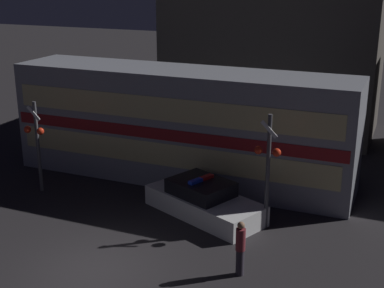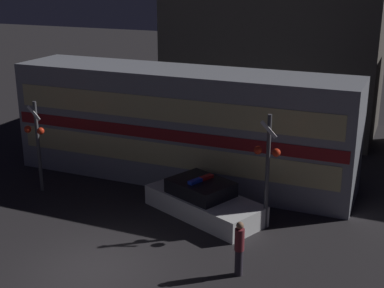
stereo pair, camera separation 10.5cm
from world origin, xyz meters
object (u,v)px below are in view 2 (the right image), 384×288
Objects in this scene: train at (181,125)px; police_car at (203,201)px; pedestrian at (239,248)px; crossing_signal_near at (267,165)px.

police_car is (2.21, -3.01, -1.79)m from train.
train is 2.95× the size of police_car.
pedestrian is (2.44, -3.35, 0.35)m from police_car.
police_car is 2.96m from crossing_signal_near.
train reaches higher than police_car.
train is 8.49× the size of pedestrian.
pedestrian is at bearing -30.59° from police_car.
police_car is at bearing 174.29° from crossing_signal_near.
train is 8.01m from pedestrian.
train is 3.55× the size of crossing_signal_near.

